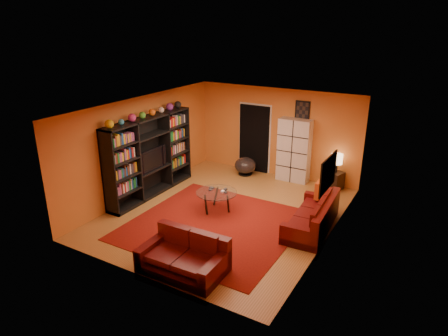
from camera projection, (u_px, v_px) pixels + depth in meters
The scene contains 20 objects.
floor at pixel (225, 212), 9.72m from camera, with size 6.00×6.00×0.00m, color olive.
ceiling at pixel (226, 107), 8.81m from camera, with size 6.00×6.00×0.00m, color white.
wall_back at pixel (277, 133), 11.70m from camera, with size 6.00×6.00×0.00m, color #C9702C.
wall_front at pixel (138, 213), 6.84m from camera, with size 6.00×6.00×0.00m, color #C9702C.
wall_left at pixel (143, 146), 10.44m from camera, with size 6.00×6.00×0.00m, color #C9702C.
wall_right at pixel (332, 183), 8.09m from camera, with size 6.00×6.00×0.00m, color #C9702C.
rug at pixel (214, 225), 9.10m from camera, with size 3.60×3.60×0.01m, color #5C0E0A.
doorway at pixel (254, 139), 12.09m from camera, with size 0.95×0.10×2.04m, color black.
wall_art_right at pixel (328, 173), 7.75m from camera, with size 0.03×1.00×0.70m, color black.
wall_art_back at pixel (302, 110), 11.07m from camera, with size 0.42×0.03×0.52m, color black.
entertainment_unit at pixel (150, 156), 10.43m from camera, with size 0.45×3.00×2.10m, color black.
tv at pixel (150, 159), 10.36m from camera, with size 0.13×1.01×0.58m, color black.
sofa at pixel (315, 218), 8.84m from camera, with size 0.93×2.03×0.85m.
loveseat at pixel (185, 256), 7.41m from camera, with size 1.58×0.97×0.85m.
throw_pillow at pixel (319, 189), 9.46m from camera, with size 0.12×0.42×0.42m, color #CF5017.
coffee_table at pixel (217, 194), 9.63m from camera, with size 0.99×0.99×0.50m.
storage_cabinet at pixel (294, 150), 11.37m from camera, with size 0.91×0.40×1.82m, color beige.
bowl_chair at pixel (245, 166), 12.00m from camera, with size 0.65×0.65×0.53m.
side_table at pixel (335, 181), 10.97m from camera, with size 0.40×0.40×0.50m, color black.
table_lamp at pixel (337, 159), 10.76m from camera, with size 0.31×0.31×0.52m.
Camera 1 is at (4.36, -7.57, 4.40)m, focal length 32.00 mm.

